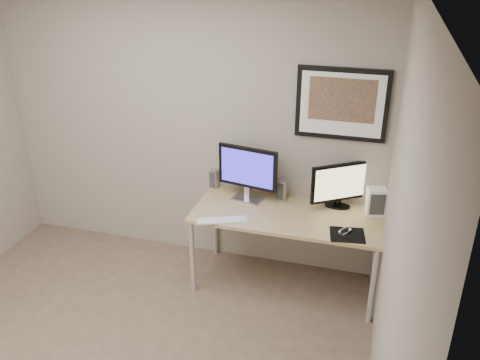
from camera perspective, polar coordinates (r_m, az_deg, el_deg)
The scene contains 11 objects.
room at distance 3.49m, azimuth -13.38°, elevation 4.82°, with size 3.60×3.60×3.60m.
desk at distance 4.37m, azimuth 5.31°, elevation -4.49°, with size 1.60×0.70×0.73m.
framed_art at distance 4.26m, azimuth 11.36°, elevation 8.36°, with size 0.75×0.04×0.60m.
monitor_large at distance 4.42m, azimuth 0.86°, elevation 0.98°, with size 0.54×0.22×0.50m.
monitor_tv at distance 4.40m, azimuth 11.07°, elevation -0.49°, with size 0.45×0.31×0.41m.
speaker_left at distance 4.73m, azimuth -2.90°, elevation 0.13°, with size 0.07×0.07×0.18m, color #A9A9AE.
speaker_right at distance 4.51m, azimuth 4.80°, elevation -1.14°, with size 0.08×0.08×0.19m, color #A9A9AE.
keyboard at distance 4.20m, azimuth -2.02°, elevation -4.55°, with size 0.43×0.11×0.01m, color silver.
mousepad at distance 4.10m, azimuth 11.96°, elevation -6.04°, with size 0.27×0.24×0.00m, color black.
mouse at distance 4.11m, azimuth 11.69°, elevation -5.57°, with size 0.06×0.10×0.04m, color black.
fan_unit at distance 4.40m, azimuth 15.03°, elevation -2.33°, with size 0.16×0.11×0.24m, color white.
Camera 1 is at (1.65, -2.40, 2.81)m, focal length 38.00 mm.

